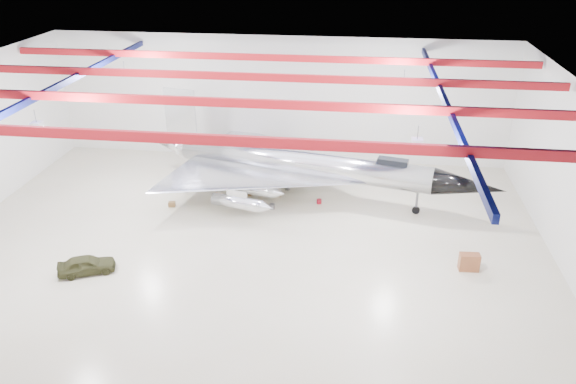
# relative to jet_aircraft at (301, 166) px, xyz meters

# --- Properties ---
(floor) EXTENTS (40.00, 40.00, 0.00)m
(floor) POSITION_rel_jet_aircraft_xyz_m (-2.86, -7.18, -2.50)
(floor) COLOR beige
(floor) RESTS_ON ground
(wall_back) EXTENTS (40.00, 0.00, 40.00)m
(wall_back) POSITION_rel_jet_aircraft_xyz_m (-2.86, 7.82, 3.00)
(wall_back) COLOR silver
(wall_back) RESTS_ON floor
(wall_right) EXTENTS (0.00, 30.00, 30.00)m
(wall_right) POSITION_rel_jet_aircraft_xyz_m (17.14, -7.18, 3.00)
(wall_right) COLOR silver
(wall_right) RESTS_ON floor
(ceiling) EXTENTS (40.00, 40.00, 0.00)m
(ceiling) POSITION_rel_jet_aircraft_xyz_m (-2.86, -7.18, 8.50)
(ceiling) COLOR #0A0F38
(ceiling) RESTS_ON wall_back
(ceiling_structure) EXTENTS (39.50, 29.50, 1.08)m
(ceiling_structure) POSITION_rel_jet_aircraft_xyz_m (-2.86, -7.18, 7.83)
(ceiling_structure) COLOR maroon
(ceiling_structure) RESTS_ON ceiling
(jet_aircraft) EXTENTS (27.61, 19.07, 7.61)m
(jet_aircraft) POSITION_rel_jet_aircraft_xyz_m (0.00, 0.00, 0.00)
(jet_aircraft) COLOR silver
(jet_aircraft) RESTS_ON floor
(jeep) EXTENTS (3.66, 2.63, 1.16)m
(jeep) POSITION_rel_jet_aircraft_xyz_m (-11.79, -12.66, -1.92)
(jeep) COLOR #35361B
(jeep) RESTS_ON floor
(desk) EXTENTS (1.25, 0.68, 1.12)m
(desk) POSITION_rel_jet_aircraft_xyz_m (11.47, -9.26, -1.94)
(desk) COLOR brown
(desk) RESTS_ON floor
(crate_ply) EXTENTS (0.58, 0.50, 0.36)m
(crate_ply) POSITION_rel_jet_aircraft_xyz_m (-9.52, -3.22, -2.32)
(crate_ply) COLOR olive
(crate_ply) RESTS_ON floor
(toolbox_red) EXTENTS (0.54, 0.48, 0.32)m
(toolbox_red) POSITION_rel_jet_aircraft_xyz_m (-2.56, 1.55, -2.34)
(toolbox_red) COLOR maroon
(toolbox_red) RESTS_ON floor
(engine_drum) EXTENTS (0.58, 0.58, 0.39)m
(engine_drum) POSITION_rel_jet_aircraft_xyz_m (-1.90, -2.66, -2.30)
(engine_drum) COLOR #59595B
(engine_drum) RESTS_ON floor
(parts_bin) EXTENTS (0.75, 0.67, 0.43)m
(parts_bin) POSITION_rel_jet_aircraft_xyz_m (-1.90, -0.35, -2.28)
(parts_bin) COLOR olive
(parts_bin) RESTS_ON floor
(crate_small) EXTENTS (0.45, 0.41, 0.26)m
(crate_small) POSITION_rel_jet_aircraft_xyz_m (-9.21, -0.54, -2.37)
(crate_small) COLOR #59595B
(crate_small) RESTS_ON floor
(tool_chest) EXTENTS (0.49, 0.49, 0.34)m
(tool_chest) POSITION_rel_jet_aircraft_xyz_m (1.55, -1.28, -2.33)
(tool_chest) COLOR maroon
(tool_chest) RESTS_ON floor
(oil_barrel) EXTENTS (0.71, 0.63, 0.42)m
(oil_barrel) POSITION_rel_jet_aircraft_xyz_m (-4.20, -0.52, -2.29)
(oil_barrel) COLOR olive
(oil_barrel) RESTS_ON floor
(spares_box) EXTENTS (0.48, 0.48, 0.37)m
(spares_box) POSITION_rel_jet_aircraft_xyz_m (-1.17, 0.88, -2.31)
(spares_box) COLOR #59595B
(spares_box) RESTS_ON floor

